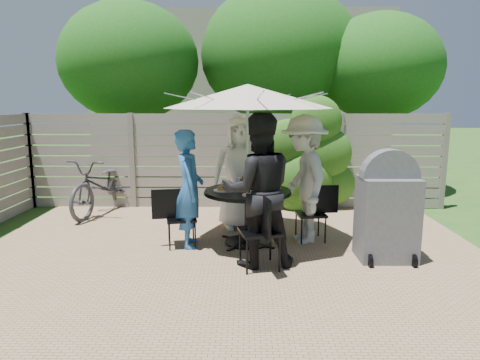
{
  "coord_description": "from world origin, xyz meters",
  "views": [
    {
      "loc": [
        0.22,
        -5.18,
        2.05
      ],
      "look_at": [
        0.12,
        1.03,
        0.92
      ],
      "focal_mm": 32.0,
      "sensor_mm": 36.0,
      "label": 1
    }
  ],
  "objects_px": {
    "chair_back": "(238,208)",
    "plate_extra": "(264,192)",
    "plate_front": "(252,194)",
    "chair_left": "(181,230)",
    "glass_back": "(238,182)",
    "bicycle": "(103,185)",
    "plate_right": "(272,188)",
    "patio_table": "(247,207)",
    "plate_left": "(223,189)",
    "person_left": "(189,189)",
    "chair_front": "(260,246)",
    "plate_back": "(244,184)",
    "person_back": "(240,173)",
    "syrup_jug": "(243,184)",
    "glass_left": "(230,187)",
    "person_right": "(304,180)",
    "coffee_cup": "(252,183)",
    "bbq_grill": "(387,211)",
    "glass_front": "(258,189)",
    "person_front": "(258,191)",
    "umbrella": "(248,96)",
    "chair_right": "(311,225)"
  },
  "relations": [
    {
      "from": "chair_back",
      "to": "bicycle",
      "type": "bearing_deg",
      "value": -115.03
    },
    {
      "from": "person_left",
      "to": "chair_front",
      "type": "distance_m",
      "value": 1.39
    },
    {
      "from": "plate_right",
      "to": "coffee_cup",
      "type": "relative_size",
      "value": 2.17
    },
    {
      "from": "chair_front",
      "to": "plate_extra",
      "type": "xyz_separation_m",
      "value": [
        0.07,
        0.69,
        0.54
      ]
    },
    {
      "from": "plate_back",
      "to": "plate_extra",
      "type": "distance_m",
      "value": 0.68
    },
    {
      "from": "patio_table",
      "to": "person_back",
      "type": "distance_m",
      "value": 0.9
    },
    {
      "from": "coffee_cup",
      "to": "plate_extra",
      "type": "bearing_deg",
      "value": -72.41
    },
    {
      "from": "plate_front",
      "to": "bicycle",
      "type": "distance_m",
      "value": 3.48
    },
    {
      "from": "plate_right",
      "to": "glass_back",
      "type": "xyz_separation_m",
      "value": [
        -0.5,
        0.19,
        0.05
      ]
    },
    {
      "from": "person_back",
      "to": "plate_left",
      "type": "distance_m",
      "value": 0.91
    },
    {
      "from": "chair_back",
      "to": "bicycle",
      "type": "height_order",
      "value": "bicycle"
    },
    {
      "from": "patio_table",
      "to": "chair_back",
      "type": "xyz_separation_m",
      "value": [
        -0.15,
        0.96,
        -0.26
      ]
    },
    {
      "from": "syrup_jug",
      "to": "glass_left",
      "type": "bearing_deg",
      "value": -133.35
    },
    {
      "from": "glass_back",
      "to": "coffee_cup",
      "type": "xyz_separation_m",
      "value": [
        0.21,
        -0.01,
        -0.01
      ]
    },
    {
      "from": "plate_left",
      "to": "glass_left",
      "type": "bearing_deg",
      "value": -37.42
    },
    {
      "from": "chair_left",
      "to": "coffee_cup",
      "type": "distance_m",
      "value": 1.25
    },
    {
      "from": "person_right",
      "to": "plate_back",
      "type": "height_order",
      "value": "person_right"
    },
    {
      "from": "person_front",
      "to": "person_left",
      "type": "bearing_deg",
      "value": -45.0
    },
    {
      "from": "glass_back",
      "to": "bicycle",
      "type": "height_order",
      "value": "bicycle"
    },
    {
      "from": "patio_table",
      "to": "person_back",
      "type": "xyz_separation_m",
      "value": [
        -0.13,
        0.82,
        0.36
      ]
    },
    {
      "from": "plate_left",
      "to": "plate_right",
      "type": "distance_m",
      "value": 0.72
    },
    {
      "from": "plate_back",
      "to": "glass_left",
      "type": "distance_m",
      "value": 0.53
    },
    {
      "from": "chair_right",
      "to": "coffee_cup",
      "type": "distance_m",
      "value": 1.08
    },
    {
      "from": "plate_extra",
      "to": "glass_front",
      "type": "distance_m",
      "value": 0.1
    },
    {
      "from": "chair_front",
      "to": "plate_left",
      "type": "xyz_separation_m",
      "value": [
        -0.51,
        0.9,
        0.54
      ]
    },
    {
      "from": "chair_back",
      "to": "plate_right",
      "type": "xyz_separation_m",
      "value": [
        0.5,
        -0.9,
        0.53
      ]
    },
    {
      "from": "chair_front",
      "to": "plate_front",
      "type": "bearing_deg",
      "value": -3.79
    },
    {
      "from": "patio_table",
      "to": "plate_left",
      "type": "relative_size",
      "value": 5.41
    },
    {
      "from": "chair_back",
      "to": "plate_extra",
      "type": "bearing_deg",
      "value": 9.74
    },
    {
      "from": "chair_back",
      "to": "plate_extra",
      "type": "distance_m",
      "value": 1.39
    },
    {
      "from": "chair_left",
      "to": "plate_back",
      "type": "distance_m",
      "value": 1.18
    },
    {
      "from": "glass_left",
      "to": "patio_table",
      "type": "bearing_deg",
      "value": 30.84
    },
    {
      "from": "syrup_jug",
      "to": "person_back",
      "type": "bearing_deg",
      "value": 94.44
    },
    {
      "from": "chair_front",
      "to": "syrup_jug",
      "type": "height_order",
      "value": "chair_front"
    },
    {
      "from": "glass_front",
      "to": "person_right",
      "type": "bearing_deg",
      "value": 28.54
    },
    {
      "from": "plate_front",
      "to": "glass_left",
      "type": "relative_size",
      "value": 1.86
    },
    {
      "from": "person_front",
      "to": "plate_left",
      "type": "height_order",
      "value": "person_front"
    },
    {
      "from": "plate_extra",
      "to": "glass_back",
      "type": "xyz_separation_m",
      "value": [
        -0.37,
        0.51,
        0.05
      ]
    },
    {
      "from": "person_right",
      "to": "glass_left",
      "type": "xyz_separation_m",
      "value": [
        -1.06,
        -0.27,
        -0.06
      ]
    },
    {
      "from": "umbrella",
      "to": "plate_right",
      "type": "distance_m",
      "value": 1.34
    },
    {
      "from": "plate_extra",
      "to": "syrup_jug",
      "type": "bearing_deg",
      "value": 133.28
    },
    {
      "from": "person_back",
      "to": "glass_back",
      "type": "relative_size",
      "value": 13.13
    },
    {
      "from": "chair_left",
      "to": "bbq_grill",
      "type": "xyz_separation_m",
      "value": [
        2.76,
        -0.46,
        0.41
      ]
    },
    {
      "from": "plate_left",
      "to": "plate_extra",
      "type": "height_order",
      "value": "same"
    },
    {
      "from": "person_back",
      "to": "patio_table",
      "type": "bearing_deg",
      "value": -90.0
    },
    {
      "from": "person_left",
      "to": "chair_front",
      "type": "bearing_deg",
      "value": -139.3
    },
    {
      "from": "chair_front",
      "to": "plate_back",
      "type": "relative_size",
      "value": 3.74
    },
    {
      "from": "plate_back",
      "to": "person_right",
      "type": "bearing_deg",
      "value": -14.61
    },
    {
      "from": "bbq_grill",
      "to": "chair_front",
      "type": "bearing_deg",
      "value": -168.93
    },
    {
      "from": "plate_front",
      "to": "chair_left",
      "type": "bearing_deg",
      "value": 168.41
    }
  ]
}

